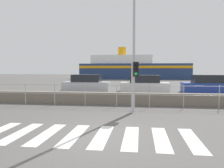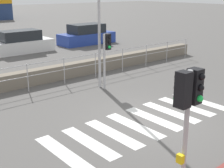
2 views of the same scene
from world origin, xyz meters
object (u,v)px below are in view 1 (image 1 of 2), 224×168
(traffic_light_far, at_px, (135,76))
(parked_car_white, at_px, (145,85))
(ferry_boat, at_px, (132,69))
(parked_car_silver, at_px, (87,84))
(parked_car_blue, at_px, (208,85))
(streetlamp, at_px, (134,23))

(traffic_light_far, bearing_deg, parked_car_white, 86.35)
(traffic_light_far, bearing_deg, ferry_boat, 92.46)
(ferry_boat, relative_size, parked_car_silver, 5.15)
(traffic_light_far, relative_size, ferry_boat, 0.11)
(parked_car_white, height_order, parked_car_blue, parked_car_blue)
(parked_car_white, distance_m, parked_car_blue, 5.68)
(parked_car_blue, bearing_deg, traffic_light_far, -121.56)
(ferry_boat, height_order, parked_car_silver, ferry_boat)
(traffic_light_far, bearing_deg, streetlamp, 104.20)
(traffic_light_far, relative_size, parked_car_silver, 0.54)
(ferry_boat, bearing_deg, parked_car_blue, -73.75)
(streetlamp, xyz_separation_m, ferry_boat, (-1.55, 37.32, -2.07))
(parked_car_silver, bearing_deg, parked_car_white, 0.00)
(streetlamp, relative_size, ferry_boat, 0.30)
(traffic_light_far, xyz_separation_m, parked_car_silver, (-4.90, 10.31, -1.11))
(parked_car_white, bearing_deg, ferry_boat, 94.76)
(traffic_light_far, distance_m, ferry_boat, 37.61)
(streetlamp, distance_m, parked_car_blue, 12.44)
(streetlamp, height_order, parked_car_white, streetlamp)
(traffic_light_far, bearing_deg, parked_car_blue, 58.44)
(traffic_light_far, xyz_separation_m, parked_car_blue, (6.33, 10.31, -1.11))
(ferry_boat, bearing_deg, streetlamp, -87.62)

